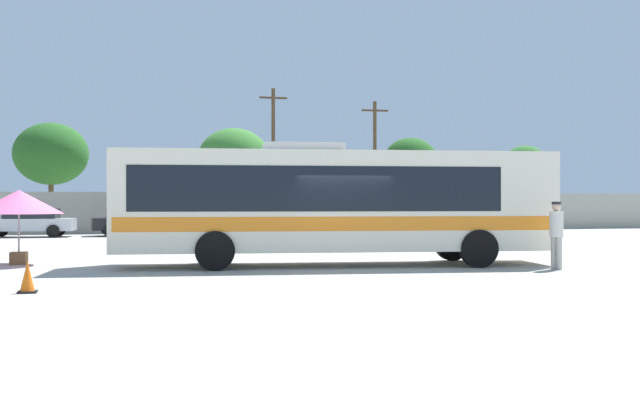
# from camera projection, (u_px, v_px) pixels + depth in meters

# --- Properties ---
(ground_plane) EXTENTS (300.00, 300.00, 0.00)m
(ground_plane) POSITION_uv_depth(u_px,v_px,m) (268.00, 246.00, 30.55)
(ground_plane) COLOR #A3A099
(perimeter_wall) EXTENTS (80.00, 0.30, 2.33)m
(perimeter_wall) POSITION_uv_depth(u_px,v_px,m) (223.00, 212.00, 44.03)
(perimeter_wall) COLOR #9E998C
(perimeter_wall) RESTS_ON ground_plane
(coach_bus_cream_orange) EXTENTS (12.50, 4.11, 3.44)m
(coach_bus_cream_orange) POSITION_uv_depth(u_px,v_px,m) (330.00, 200.00, 21.36)
(coach_bus_cream_orange) COLOR silver
(coach_bus_cream_orange) RESTS_ON ground_plane
(attendant_by_bus_door) EXTENTS (0.46, 0.46, 1.80)m
(attendant_by_bus_door) POSITION_uv_depth(u_px,v_px,m) (556.00, 231.00, 20.03)
(attendant_by_bus_door) COLOR #B7B2A8
(attendant_by_bus_door) RESTS_ON ground_plane
(vendor_umbrella_near_gate_pink) EXTENTS (2.48, 2.48, 2.14)m
(vendor_umbrella_near_gate_pink) POSITION_uv_depth(u_px,v_px,m) (19.00, 203.00, 21.62)
(vendor_umbrella_near_gate_pink) COLOR gray
(vendor_umbrella_near_gate_pink) RESTS_ON ground_plane
(parked_car_leftmost_silver) EXTENTS (4.74, 2.30, 1.44)m
(parked_car_leftmost_silver) POSITION_uv_depth(u_px,v_px,m) (28.00, 222.00, 38.24)
(parked_car_leftmost_silver) COLOR #B7BABF
(parked_car_leftmost_silver) RESTS_ON ground_plane
(parked_car_second_black) EXTENTS (4.43, 2.22, 1.44)m
(parked_car_second_black) POSITION_uv_depth(u_px,v_px,m) (134.00, 221.00, 39.65)
(parked_car_second_black) COLOR black
(parked_car_second_black) RESTS_ON ground_plane
(parked_car_third_red) EXTENTS (4.52, 2.04, 1.47)m
(parked_car_third_red) POSITION_uv_depth(u_px,v_px,m) (252.00, 220.00, 40.58)
(parked_car_third_red) COLOR red
(parked_car_third_red) RESTS_ON ground_plane
(utility_pole_near) EXTENTS (1.80, 0.24, 9.04)m
(utility_pole_near) POSITION_uv_depth(u_px,v_px,m) (273.00, 156.00, 48.29)
(utility_pole_near) COLOR #4C3823
(utility_pole_near) RESTS_ON ground_plane
(utility_pole_far) EXTENTS (1.80, 0.25, 8.45)m
(utility_pole_far) POSITION_uv_depth(u_px,v_px,m) (375.00, 162.00, 50.17)
(utility_pole_far) COLOR #4C3823
(utility_pole_far) RESTS_ON ground_plane
(roadside_tree_left) EXTENTS (4.60, 4.60, 6.76)m
(roadside_tree_left) POSITION_uv_depth(u_px,v_px,m) (51.00, 154.00, 47.51)
(roadside_tree_left) COLOR brown
(roadside_tree_left) RESTS_ON ground_plane
(roadside_tree_midleft) EXTENTS (4.70, 4.70, 6.61)m
(roadside_tree_midleft) POSITION_uv_depth(u_px,v_px,m) (234.00, 159.00, 49.50)
(roadside_tree_midleft) COLOR brown
(roadside_tree_midleft) RESTS_ON ground_plane
(roadside_tree_midright) EXTENTS (3.77, 3.77, 6.23)m
(roadside_tree_midright) POSITION_uv_depth(u_px,v_px,m) (410.00, 161.00, 52.53)
(roadside_tree_midright) COLOR brown
(roadside_tree_midright) RESTS_ON ground_plane
(roadside_tree_right) EXTENTS (3.30, 3.30, 5.85)m
(roadside_tree_right) POSITION_uv_depth(u_px,v_px,m) (525.00, 165.00, 54.66)
(roadside_tree_right) COLOR brown
(roadside_tree_right) RESTS_ON ground_plane
(traffic_cone_on_apron) EXTENTS (0.36, 0.36, 0.64)m
(traffic_cone_on_apron) POSITION_uv_depth(u_px,v_px,m) (27.00, 277.00, 14.94)
(traffic_cone_on_apron) COLOR black
(traffic_cone_on_apron) RESTS_ON ground_plane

